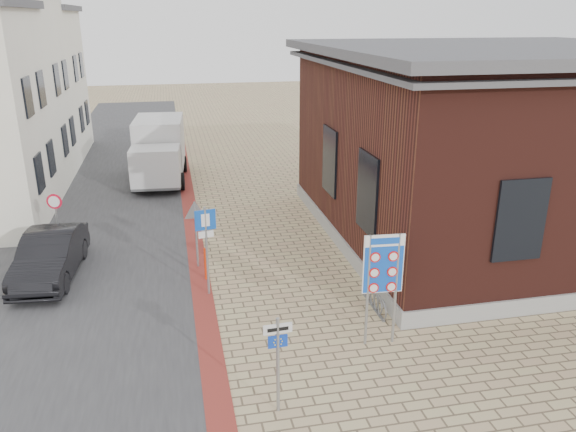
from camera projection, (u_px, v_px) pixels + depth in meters
name	position (u px, v px, depth m)	size (l,w,h in m)	color
ground	(299.00, 364.00, 13.16)	(120.00, 120.00, 0.00)	tan
road_strip	(110.00, 193.00, 25.91)	(7.00, 60.00, 0.02)	#38383A
curb_strip	(192.00, 224.00, 21.98)	(0.60, 40.00, 0.02)	maroon
brick_building	(499.00, 141.00, 20.20)	(13.00, 13.00, 6.80)	gray
townhouse_far	(15.00, 83.00, 31.73)	(7.40, 6.40, 8.30)	white
bike_rack	(374.00, 300.00, 15.62)	(0.08, 1.80, 0.60)	slate
sedan	(50.00, 256.00, 17.37)	(1.51, 4.33, 1.43)	black
box_truck	(159.00, 150.00, 27.47)	(2.73, 5.82, 2.97)	slate
border_sign	(383.00, 266.00, 13.34)	(0.99, 0.12, 2.90)	gray
essen_sign	(278.00, 352.00, 11.15)	(0.59, 0.07, 2.17)	gray
parking_sign	(206.00, 235.00, 15.87)	(0.59, 0.14, 2.70)	gray
yield_sign	(195.00, 218.00, 17.73)	(0.79, 0.07, 2.24)	gray
speed_sign	(56.00, 215.00, 18.72)	(0.51, 0.14, 2.19)	gray
bollard	(206.00, 264.00, 17.24)	(0.09, 0.09, 1.05)	red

